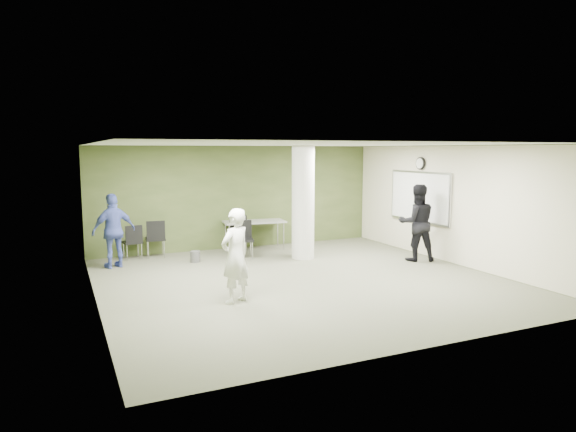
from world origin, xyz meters
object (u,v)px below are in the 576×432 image
woman_white (235,256)px  chair_back_left (133,239)px  man_black (417,223)px  man_blue (114,231)px  folding_table (254,223)px

woman_white → chair_back_left: bearing=-101.3°
man_black → man_blue: (-6.80, 2.24, -0.08)m
folding_table → woman_white: (-2.01, -4.44, 0.11)m
woman_white → man_black: size_ratio=0.90×
woman_white → man_black: man_black is taller
folding_table → woman_white: 4.88m
chair_back_left → man_blue: man_blue is taller
chair_back_left → man_blue: size_ratio=0.50×
chair_back_left → woman_white: bearing=98.3°
woman_white → man_black: 5.35m
chair_back_left → man_black: 6.97m
folding_table → man_blue: size_ratio=1.01×
man_black → man_blue: size_ratio=1.09×
woman_white → man_black: bearing=170.5°
woman_white → man_blue: 4.10m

